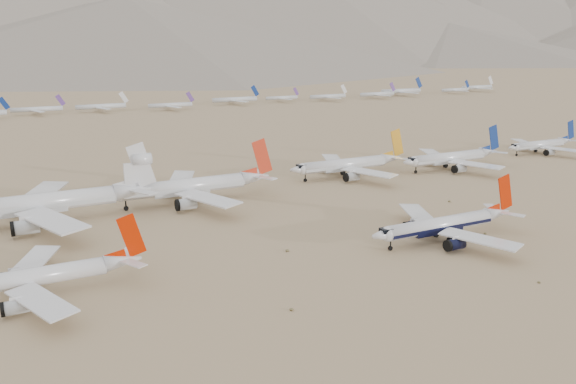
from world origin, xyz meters
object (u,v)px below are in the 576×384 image
Objects in this scene: main_airliner at (446,224)px; row2_navy_widebody at (453,158)px; row2_white_trijet at (46,202)px; second_airliner at (35,277)px.

row2_navy_widebody is (62.73, 65.89, 0.42)m from main_airliner.
row2_navy_widebody is 156.84m from row2_white_trijet.
main_airliner is at bearing -34.14° from row2_white_trijet.
second_airliner is at bearing -161.45° from row2_navy_widebody.
main_airliner is 90.98m from row2_navy_widebody.
row2_navy_widebody is 0.78× the size of row2_white_trijet.
row2_white_trijet is at bearing 83.50° from second_airliner.
second_airliner is (-100.08, 11.26, -0.08)m from main_airliner.
second_airliner is 171.73m from row2_navy_widebody.
main_airliner is 113.69m from row2_white_trijet.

